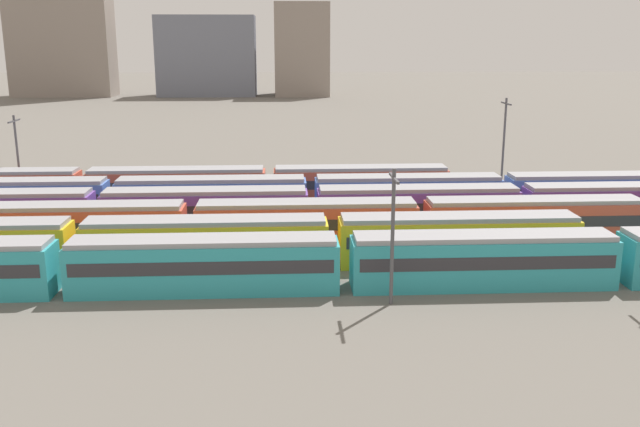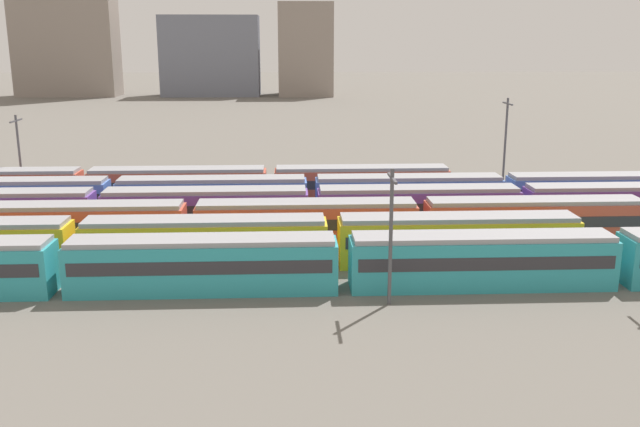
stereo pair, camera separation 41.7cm
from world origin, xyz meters
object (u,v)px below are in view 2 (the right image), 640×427
at_px(train_track_2, 421,222).
at_px(catenary_pole_1, 19,153).
at_px(train_track_4, 311,195).
at_px(catenary_pole_3, 505,142).
at_px(train_track_1, 206,242).
at_px(catenary_pole_2, 391,230).
at_px(train_track_5, 178,186).
at_px(train_track_0, 481,260).
at_px(train_track_3, 418,207).

bearing_deg(train_track_2, catenary_pole_1, 154.81).
bearing_deg(train_track_4, catenary_pole_3, 21.10).
distance_m(train_track_2, catenary_pole_1, 43.16).
relative_size(train_track_1, train_track_4, 0.75).
relative_size(train_track_4, catenary_pole_2, 8.45).
bearing_deg(train_track_5, catenary_pole_2, -58.56).
distance_m(catenary_pole_2, catenary_pole_3, 36.20).
bearing_deg(train_track_4, train_track_2, -50.03).
xyz_separation_m(train_track_0, train_track_3, (-1.52, 15.60, 0.00)).
relative_size(train_track_0, train_track_5, 1.68).
bearing_deg(train_track_2, train_track_4, 129.97).
xyz_separation_m(catenary_pole_1, catenary_pole_2, (34.45, -31.68, -0.04)).
relative_size(train_track_1, train_track_2, 0.75).
height_order(train_track_5, catenary_pole_1, catenary_pole_1).
xyz_separation_m(train_track_1, catenary_pole_2, (12.59, -8.16, 3.05)).
bearing_deg(catenary_pole_3, train_track_2, -123.94).
height_order(train_track_0, train_track_5, same).
distance_m(train_track_0, train_track_3, 15.67).
height_order(catenary_pole_2, catenary_pole_3, catenary_pole_3).
distance_m(train_track_3, train_track_5, 25.16).
relative_size(catenary_pole_2, catenary_pole_3, 0.85).
relative_size(train_track_2, train_track_4, 1.00).
xyz_separation_m(catenary_pole_1, catenary_pole_3, (51.47, 0.27, 0.78)).
xyz_separation_m(train_track_2, train_track_5, (-22.21, 15.60, -0.00)).
distance_m(train_track_2, train_track_5, 27.14).
bearing_deg(train_track_3, catenary_pole_3, 48.59).
bearing_deg(train_track_1, train_track_0, -15.07).
height_order(train_track_0, train_track_3, same).
distance_m(train_track_0, train_track_1, 20.00).
relative_size(train_track_4, catenary_pole_1, 8.36).
distance_m(train_track_4, catenary_pole_3, 23.08).
xyz_separation_m(train_track_2, train_track_3, (0.70, 5.20, 0.00)).
bearing_deg(train_track_3, train_track_1, -149.70).
distance_m(train_track_5, catenary_pole_1, 17.24).
bearing_deg(catenary_pole_1, train_track_0, -34.90).
xyz_separation_m(train_track_2, catenary_pole_3, (12.51, 18.59, 3.88)).
bearing_deg(catenary_pole_3, train_track_4, -158.90).
height_order(train_track_1, catenary_pole_1, catenary_pole_1).
relative_size(train_track_1, train_track_3, 0.60).
bearing_deg(train_track_2, train_track_5, 144.92).
height_order(train_track_0, catenary_pole_2, catenary_pole_2).
bearing_deg(train_track_3, train_track_4, 151.09).
xyz_separation_m(train_track_3, train_track_4, (-9.42, 5.20, 0.00)).
bearing_deg(train_track_2, catenary_pole_2, -108.65).
height_order(train_track_2, train_track_5, same).
relative_size(train_track_0, train_track_2, 1.25).
bearing_deg(catenary_pole_2, train_track_3, 74.32).
bearing_deg(train_track_2, catenary_pole_3, 56.06).
bearing_deg(catenary_pole_2, train_track_0, 23.73).
bearing_deg(train_track_0, train_track_4, 117.73).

